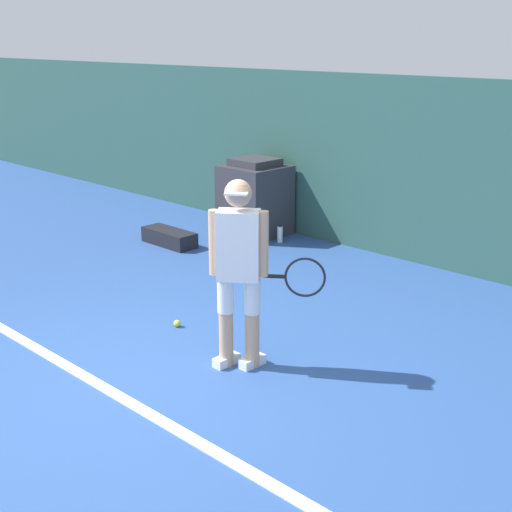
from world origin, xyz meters
The scene contains 8 objects.
ground_plane centered at (0.00, 0.00, 0.00)m, with size 24.00×24.00×0.00m, color #2D5193.
back_wall centered at (0.00, 4.57, 1.11)m, with size 24.00×0.10×2.22m.
court_baseline centered at (0.00, -0.01, 0.01)m, with size 21.60×0.10×0.01m.
tennis_player centered at (0.38, 1.03, 0.88)m, with size 0.76×0.63×1.59m.
tennis_ball centered at (-0.65, 1.19, 0.03)m, with size 0.07×0.07×0.07m.
covered_chair centered at (-2.46, 4.09, 0.51)m, with size 0.79×0.78×1.07m.
equipment_bag centered at (-2.91, 2.91, 0.10)m, with size 0.82×0.31×0.20m.
water_bottle centered at (-1.94, 4.03, 0.11)m, with size 0.07×0.07×0.24m.
Camera 1 is at (4.31, -2.78, 2.66)m, focal length 50.00 mm.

